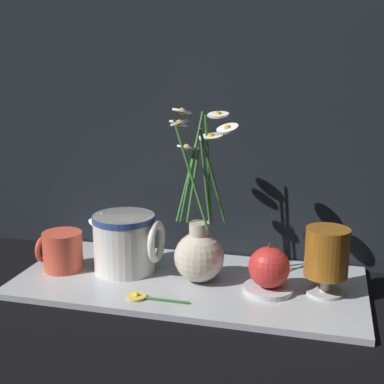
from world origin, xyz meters
name	(u,v)px	position (x,y,z in m)	size (l,w,h in m)	color
ground_plane	(189,285)	(0.00, 0.00, 0.00)	(6.00, 6.00, 0.00)	black
shelf	(189,282)	(0.00, 0.00, 0.01)	(0.69, 0.31, 0.01)	#B2B7BC
backdrop_wall	(210,4)	(0.00, 0.17, 0.55)	(1.19, 0.02, 1.10)	black
vase_with_flowers	(200,246)	(0.02, 0.00, 0.08)	(0.16, 0.15, 0.34)	beige
yellow_mug	(62,251)	(-0.27, -0.01, 0.05)	(0.09, 0.08, 0.08)	#DB5138
ceramic_pitcher	(125,240)	(-0.14, 0.01, 0.08)	(0.15, 0.13, 0.13)	white
tea_glass	(327,255)	(0.26, 0.00, 0.09)	(0.08, 0.08, 0.13)	silver
saucer_plate	(268,289)	(0.16, -0.02, 0.02)	(0.10, 0.10, 0.01)	silver
orange_fruit	(269,267)	(0.16, -0.02, 0.06)	(0.08, 0.08, 0.09)	red
loose_daisy	(144,297)	(-0.06, -0.11, 0.02)	(0.12, 0.04, 0.01)	#336B2D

